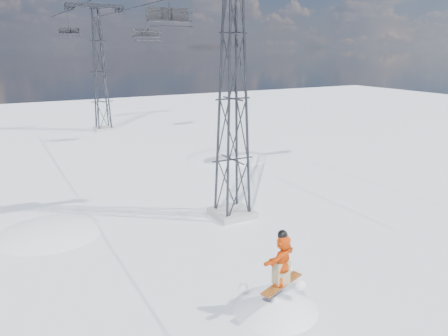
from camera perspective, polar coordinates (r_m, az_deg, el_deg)
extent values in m
plane|color=white|center=(14.49, 14.55, -17.02)|extent=(120.00, 120.00, 0.00)
sphere|color=white|center=(34.98, 0.36, -13.91)|extent=(20.00, 20.00, 20.00)
cube|color=#999999|center=(20.63, 1.08, -5.89)|extent=(1.80, 1.80, 0.30)
cube|color=#999999|center=(43.44, -15.40, 4.96)|extent=(1.80, 1.80, 0.30)
cube|color=#27282D|center=(42.93, -16.51, 19.67)|extent=(5.00, 0.35, 0.35)
cube|color=#27282D|center=(42.48, -19.55, 19.21)|extent=(0.80, 0.25, 0.50)
cube|color=#27282D|center=(43.45, -13.49, 19.55)|extent=(0.80, 0.25, 0.50)
cube|color=orange|center=(13.30, 7.55, -14.79)|extent=(1.62, 0.78, 0.13)
imported|color=#F8540B|center=(12.92, 7.68, -11.74)|extent=(1.50, 0.99, 1.55)
cube|color=#9A895F|center=(13.11, 7.61, -13.36)|extent=(0.53, 0.47, 0.71)
sphere|color=black|center=(12.59, 7.80, -8.68)|extent=(0.29, 0.29, 0.29)
cube|color=black|center=(19.73, -7.08, 18.54)|extent=(1.90, 0.43, 0.08)
cube|color=black|center=(19.94, -7.35, 19.32)|extent=(1.90, 0.06, 0.52)
cylinder|color=black|center=(19.50, -6.79, 17.89)|extent=(1.90, 0.06, 0.06)
cylinder|color=black|center=(19.49, -6.79, 19.57)|extent=(1.90, 0.05, 0.05)
cylinder|color=black|center=(36.38, -10.14, 18.38)|extent=(0.09, 0.09, 2.39)
cube|color=black|center=(36.34, -10.05, 16.50)|extent=(2.18, 0.49, 0.09)
cube|color=black|center=(36.57, -10.20, 17.00)|extent=(2.18, 0.07, 0.60)
cylinder|color=black|center=(36.07, -9.88, 16.08)|extent=(2.18, 0.07, 0.07)
cylinder|color=black|center=(36.04, -9.90, 17.12)|extent=(2.18, 0.05, 0.05)
cylinder|color=black|center=(43.56, -19.67, 17.51)|extent=(0.07, 0.07, 1.99)
cube|color=black|center=(43.52, -19.55, 16.21)|extent=(1.81, 0.41, 0.07)
cube|color=black|center=(43.72, -19.62, 16.55)|extent=(1.81, 0.05, 0.50)
cylinder|color=black|center=(43.29, -19.47, 15.92)|extent=(1.81, 0.05, 0.05)
cylinder|color=black|center=(43.26, -19.52, 16.64)|extent=(1.81, 0.05, 0.05)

